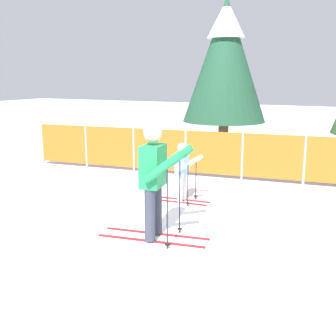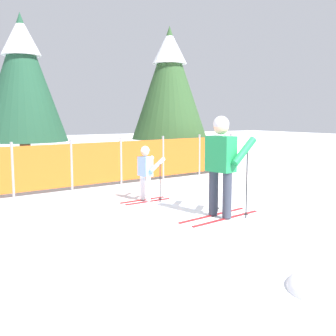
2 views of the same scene
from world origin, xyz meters
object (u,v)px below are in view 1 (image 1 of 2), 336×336
Objects in this scene: safety_fence at (213,153)px; conifer_far at (225,58)px; skier_child at (183,168)px; skier_adult at (155,170)px.

conifer_far is at bearing 104.90° from safety_fence.
skier_adult is at bearing -82.32° from skier_child.
conifer_far reaches higher than safety_fence.
conifer_far is (-0.86, 3.23, 2.27)m from safety_fence.
skier_adult reaches higher than skier_child.
conifer_far is (-1.01, 5.30, 2.20)m from skier_child.
skier_adult reaches higher than safety_fence.
skier_adult is 7.52m from conifer_far.
safety_fence is at bearing 88.72° from skier_adult.
safety_fence is at bearing -75.10° from conifer_far.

